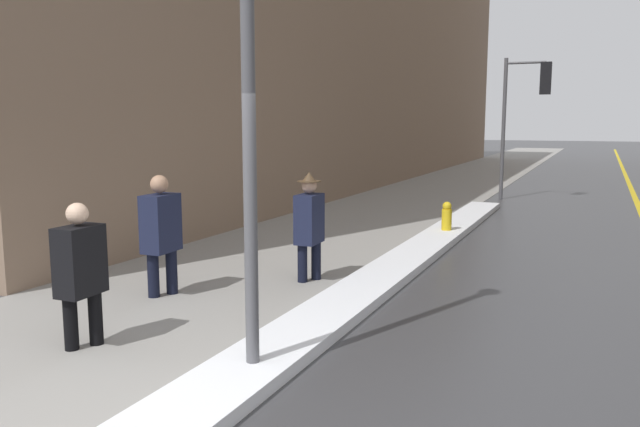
% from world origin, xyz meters
% --- Properties ---
extents(ground_plane, '(160.00, 160.00, 0.00)m').
position_xyz_m(ground_plane, '(0.00, 0.00, 0.00)').
color(ground_plane, '#38383A').
extents(sidewalk_slab, '(4.00, 80.00, 0.01)m').
position_xyz_m(sidewalk_slab, '(-2.00, 15.00, 0.01)').
color(sidewalk_slab, gray).
rests_on(sidewalk_slab, ground).
extents(road_centre_stripe, '(0.16, 80.00, 0.00)m').
position_xyz_m(road_centre_stripe, '(4.00, 15.00, 0.00)').
color(road_centre_stripe, gold).
rests_on(road_centre_stripe, ground).
extents(snow_bank_curb, '(0.75, 14.69, 0.13)m').
position_xyz_m(snow_bank_curb, '(0.22, 6.14, 0.06)').
color(snow_bank_curb, white).
rests_on(snow_bank_curb, ground).
extents(building_facade_left, '(6.00, 36.00, 12.91)m').
position_xyz_m(building_facade_left, '(-7.00, 20.00, 6.45)').
color(building_facade_left, '#846B56').
rests_on(building_facade_left, ground).
extents(lamp_post, '(0.28, 0.28, 5.37)m').
position_xyz_m(lamp_post, '(0.24, 1.10, 3.18)').
color(lamp_post, '#515156').
rests_on(lamp_post, ground).
extents(traffic_light_near, '(1.31, 0.32, 4.10)m').
position_xyz_m(traffic_light_near, '(0.99, 15.50, 2.96)').
color(traffic_light_near, '#515156').
rests_on(traffic_light_near, ground).
extents(pedestrian_in_glasses, '(0.30, 0.49, 1.48)m').
position_xyz_m(pedestrian_in_glasses, '(-1.66, 1.00, 0.82)').
color(pedestrian_in_glasses, black).
rests_on(pedestrian_in_glasses, ground).
extents(pedestrian_trailing, '(0.32, 0.53, 1.59)m').
position_xyz_m(pedestrian_trailing, '(-2.15, 2.87, 0.88)').
color(pedestrian_trailing, black).
rests_on(pedestrian_trailing, ground).
extents(pedestrian_in_fedora, '(0.34, 0.70, 1.57)m').
position_xyz_m(pedestrian_in_fedora, '(-0.72, 4.36, 0.86)').
color(pedestrian_in_fedora, black).
rests_on(pedestrian_in_fedora, ground).
extents(fire_hydrant, '(0.20, 0.20, 0.70)m').
position_xyz_m(fire_hydrant, '(0.25, 8.70, 0.35)').
color(fire_hydrant, gold).
rests_on(fire_hydrant, ground).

